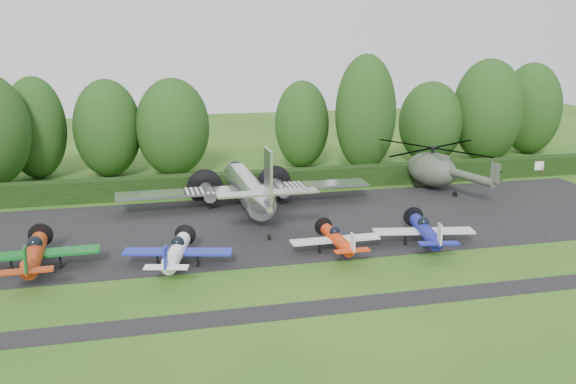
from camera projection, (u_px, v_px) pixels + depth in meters
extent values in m
plane|color=#265016|center=(273.00, 272.00, 41.43)|extent=(160.00, 160.00, 0.00)
cube|color=black|center=(246.00, 227.00, 50.84)|extent=(70.00, 18.00, 0.01)
cube|color=black|center=(296.00, 311.00, 35.78)|extent=(70.00, 2.00, 0.00)
cube|color=black|center=(226.00, 193.00, 61.20)|extent=(90.00, 1.60, 2.00)
cylinder|color=silver|center=(248.00, 188.00, 55.20)|extent=(2.32, 12.11, 2.32)
cone|color=silver|center=(235.00, 172.00, 61.58)|extent=(2.32, 1.51, 2.32)
cone|color=silver|center=(264.00, 205.00, 48.23)|extent=(2.32, 3.03, 2.32)
sphere|color=black|center=(237.00, 169.00, 60.55)|extent=(1.51, 1.51, 1.51)
cube|color=silver|center=(246.00, 189.00, 56.22)|extent=(22.21, 2.42, 0.22)
cube|color=white|center=(199.00, 190.00, 55.27)|extent=(2.62, 2.52, 0.05)
cube|color=white|center=(290.00, 185.00, 57.12)|extent=(2.62, 2.52, 0.05)
cylinder|color=silver|center=(208.00, 192.00, 56.12)|extent=(1.11, 3.23, 1.11)
cylinder|color=silver|center=(280.00, 188.00, 57.60)|extent=(1.11, 3.23, 1.11)
cylinder|color=black|center=(205.00, 186.00, 58.25)|extent=(3.23, 0.03, 3.23)
cylinder|color=black|center=(274.00, 182.00, 59.73)|extent=(3.23, 0.03, 3.23)
cube|color=silver|center=(267.00, 193.00, 47.20)|extent=(7.57, 1.41, 0.14)
cube|color=silver|center=(267.00, 175.00, 46.56)|extent=(0.18, 2.22, 3.84)
cylinder|color=black|center=(209.00, 206.00, 56.01)|extent=(0.25, 0.91, 0.91)
cylinder|color=black|center=(281.00, 201.00, 57.49)|extent=(0.25, 0.91, 0.91)
cylinder|color=black|center=(268.00, 238.00, 47.64)|extent=(0.18, 0.44, 0.44)
cylinder|color=#A7300F|center=(34.00, 254.00, 41.05)|extent=(1.10, 6.28, 1.10)
sphere|color=black|center=(35.00, 243.00, 41.56)|extent=(0.96, 0.96, 0.96)
cube|color=#0E611E|center=(36.00, 254.00, 41.63)|extent=(8.00, 1.49, 0.16)
cube|color=#A7300F|center=(25.00, 271.00, 37.43)|extent=(2.97, 0.80, 0.11)
cube|color=#0E611E|center=(23.00, 260.00, 37.13)|extent=(0.11, 0.91, 1.49)
cylinder|color=black|center=(42.00, 235.00, 44.87)|extent=(1.71, 0.02, 1.71)
cylinder|color=black|center=(12.00, 270.00, 41.29)|extent=(0.16, 0.50, 0.50)
cylinder|color=black|center=(61.00, 266.00, 41.97)|extent=(0.16, 0.50, 0.50)
cylinder|color=black|center=(42.00, 255.00, 44.11)|extent=(0.14, 0.46, 0.46)
cylinder|color=white|center=(176.00, 252.00, 41.81)|extent=(0.98, 5.61, 0.98)
sphere|color=black|center=(175.00, 243.00, 42.28)|extent=(0.86, 0.86, 0.86)
cube|color=#1B2AA6|center=(176.00, 252.00, 42.33)|extent=(7.14, 1.33, 0.14)
cube|color=white|center=(180.00, 267.00, 38.58)|extent=(2.65, 0.71, 0.10)
cube|color=#1B2AA6|center=(180.00, 257.00, 38.32)|extent=(0.10, 0.82, 1.33)
cylinder|color=black|center=(173.00, 235.00, 45.22)|extent=(1.53, 0.02, 1.53)
cylinder|color=black|center=(156.00, 266.00, 42.03)|extent=(0.14, 0.45, 0.45)
cylinder|color=black|center=(197.00, 262.00, 42.64)|extent=(0.14, 0.45, 0.45)
cylinder|color=black|center=(174.00, 253.00, 44.55)|extent=(0.12, 0.41, 0.41)
cylinder|color=red|center=(337.00, 240.00, 44.68)|extent=(0.87, 5.01, 0.87)
sphere|color=black|center=(335.00, 232.00, 45.09)|extent=(0.77, 0.77, 0.77)
cube|color=silver|center=(335.00, 239.00, 45.14)|extent=(6.38, 1.18, 0.13)
cube|color=red|center=(352.00, 251.00, 41.79)|extent=(2.37, 0.64, 0.09)
cube|color=silver|center=(352.00, 242.00, 41.56)|extent=(0.09, 0.73, 1.18)
cylinder|color=black|center=(324.00, 226.00, 47.73)|extent=(1.37, 0.02, 1.37)
cylinder|color=black|center=(320.00, 251.00, 44.87)|extent=(0.13, 0.40, 0.40)
cylinder|color=black|center=(352.00, 248.00, 45.42)|extent=(0.13, 0.40, 0.40)
cylinder|color=black|center=(327.00, 241.00, 47.12)|extent=(0.11, 0.36, 0.36)
cylinder|color=navy|center=(425.00, 231.00, 46.06)|extent=(1.00, 5.73, 1.00)
sphere|color=black|center=(422.00, 223.00, 46.53)|extent=(0.88, 0.88, 0.88)
cube|color=silver|center=(422.00, 231.00, 46.59)|extent=(7.30, 1.36, 0.15)
cube|color=navy|center=(448.00, 243.00, 42.75)|extent=(2.71, 0.73, 0.10)
cube|color=silver|center=(450.00, 234.00, 42.49)|extent=(0.10, 0.83, 1.36)
cylinder|color=black|center=(404.00, 217.00, 49.54)|extent=(1.56, 0.02, 1.56)
cylinder|color=black|center=(406.00, 244.00, 46.28)|extent=(0.15, 0.46, 0.46)
cylinder|color=black|center=(440.00, 241.00, 46.90)|extent=(0.15, 0.46, 0.46)
cylinder|color=black|center=(409.00, 233.00, 48.85)|extent=(0.13, 0.42, 0.42)
ellipsoid|color=#3A4636|center=(432.00, 169.00, 62.46)|extent=(3.40, 6.23, 3.26)
cylinder|color=#3A4636|center=(456.00, 177.00, 57.76)|extent=(0.76, 6.54, 0.76)
cube|color=#3A4636|center=(476.00, 175.00, 54.34)|extent=(0.13, 0.98, 1.74)
cylinder|color=black|center=(433.00, 153.00, 62.05)|extent=(0.33, 0.33, 0.87)
cylinder|color=black|center=(433.00, 148.00, 61.93)|extent=(0.76, 0.76, 0.27)
cylinder|color=black|center=(433.00, 148.00, 61.93)|extent=(13.08, 13.08, 0.07)
cube|color=#3A4636|center=(436.00, 159.00, 61.33)|extent=(0.98, 2.18, 0.76)
ellipsoid|color=black|center=(424.00, 165.00, 64.07)|extent=(2.07, 2.07, 1.86)
cylinder|color=black|center=(417.00, 184.00, 63.43)|extent=(0.20, 0.61, 0.61)
cylinder|color=black|center=(437.00, 183.00, 63.93)|extent=(0.20, 0.61, 0.61)
cylinder|color=black|center=(447.00, 195.00, 59.59)|extent=(0.17, 0.52, 0.52)
cylinder|color=#3F3326|center=(518.00, 173.00, 67.50)|extent=(0.11, 0.11, 1.12)
cylinder|color=#3F3326|center=(541.00, 171.00, 68.14)|extent=(0.11, 0.11, 1.12)
cube|color=silver|center=(530.00, 166.00, 67.66)|extent=(2.98, 0.07, 0.93)
cylinder|color=black|center=(302.00, 153.00, 72.64)|extent=(0.70, 0.70, 3.19)
ellipsoid|color=#1E3D13|center=(302.00, 124.00, 71.83)|extent=(6.07, 6.07, 9.76)
cylinder|color=black|center=(110.00, 160.00, 68.14)|extent=(0.70, 0.70, 3.36)
ellipsoid|color=#1E3D13|center=(107.00, 128.00, 67.29)|extent=(7.01, 7.01, 10.28)
cylinder|color=black|center=(364.00, 152.00, 70.74)|extent=(0.70, 0.70, 4.17)
ellipsoid|color=#1E3D13|center=(366.00, 113.00, 69.69)|extent=(6.63, 6.63, 12.73)
cylinder|color=black|center=(174.00, 160.00, 68.47)|extent=(0.70, 0.70, 3.39)
ellipsoid|color=#1E3D13|center=(173.00, 127.00, 67.61)|extent=(7.73, 7.73, 10.36)
cylinder|color=black|center=(485.00, 145.00, 75.50)|extent=(0.70, 0.70, 3.93)
ellipsoid|color=#1E3D13|center=(488.00, 111.00, 74.50)|extent=(8.08, 8.08, 12.02)
cylinder|color=black|center=(429.00, 150.00, 74.82)|extent=(0.70, 0.70, 3.11)
ellipsoid|color=#1E3D13|center=(431.00, 123.00, 74.03)|extent=(7.36, 7.36, 9.50)
cylinder|color=black|center=(39.00, 162.00, 67.13)|extent=(0.70, 0.70, 3.48)
ellipsoid|color=#1E3D13|center=(35.00, 128.00, 66.25)|extent=(6.29, 6.29, 10.63)
cylinder|color=black|center=(528.00, 139.00, 80.65)|extent=(0.70, 0.70, 3.70)
ellipsoid|color=#1E3D13|center=(531.00, 108.00, 79.71)|extent=(7.44, 7.44, 11.30)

